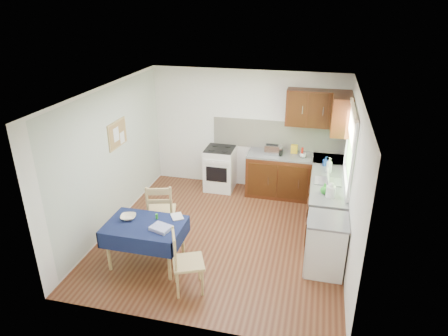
% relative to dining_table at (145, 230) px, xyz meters
% --- Properties ---
extents(floor, '(4.20, 4.20, 0.00)m').
position_rel_dining_table_xyz_m(floor, '(0.95, 1.01, -0.60)').
color(floor, '#4E2614').
rests_on(floor, ground).
extents(ceiling, '(4.00, 4.20, 0.02)m').
position_rel_dining_table_xyz_m(ceiling, '(0.95, 1.01, 1.90)').
color(ceiling, white).
rests_on(ceiling, wall_back).
extents(wall_back, '(4.00, 0.02, 2.50)m').
position_rel_dining_table_xyz_m(wall_back, '(0.95, 3.11, 0.65)').
color(wall_back, white).
rests_on(wall_back, ground).
extents(wall_front, '(4.00, 0.02, 2.50)m').
position_rel_dining_table_xyz_m(wall_front, '(0.95, -1.09, 0.65)').
color(wall_front, white).
rests_on(wall_front, ground).
extents(wall_left, '(0.02, 4.20, 2.50)m').
position_rel_dining_table_xyz_m(wall_left, '(-1.05, 1.01, 0.65)').
color(wall_left, silver).
rests_on(wall_left, ground).
extents(wall_right, '(0.02, 4.20, 2.50)m').
position_rel_dining_table_xyz_m(wall_right, '(2.95, 1.01, 0.65)').
color(wall_right, white).
rests_on(wall_right, ground).
extents(base_cabinets, '(1.90, 2.30, 0.86)m').
position_rel_dining_table_xyz_m(base_cabinets, '(2.31, 2.27, -0.17)').
color(base_cabinets, '#361609').
rests_on(base_cabinets, ground).
extents(worktop_back, '(1.90, 0.60, 0.04)m').
position_rel_dining_table_xyz_m(worktop_back, '(2.00, 2.81, 0.28)').
color(worktop_back, slate).
rests_on(worktop_back, base_cabinets).
extents(worktop_right, '(0.60, 1.70, 0.04)m').
position_rel_dining_table_xyz_m(worktop_right, '(2.65, 1.66, 0.28)').
color(worktop_right, slate).
rests_on(worktop_right, base_cabinets).
extents(worktop_corner, '(0.60, 0.60, 0.04)m').
position_rel_dining_table_xyz_m(worktop_corner, '(2.65, 2.81, 0.28)').
color(worktop_corner, slate).
rests_on(worktop_corner, base_cabinets).
extents(splashback, '(2.70, 0.02, 0.60)m').
position_rel_dining_table_xyz_m(splashback, '(1.60, 3.10, 0.60)').
color(splashback, white).
rests_on(splashback, wall_back).
extents(upper_cabinets, '(1.20, 0.85, 0.70)m').
position_rel_dining_table_xyz_m(upper_cabinets, '(2.48, 2.81, 1.25)').
color(upper_cabinets, '#361609').
rests_on(upper_cabinets, wall_back).
extents(stove, '(0.60, 0.61, 0.92)m').
position_rel_dining_table_xyz_m(stove, '(0.45, 2.81, -0.14)').
color(stove, white).
rests_on(stove, ground).
extents(window, '(0.04, 1.48, 1.26)m').
position_rel_dining_table_xyz_m(window, '(2.92, 1.71, 1.05)').
color(window, '#325B25').
rests_on(window, wall_right).
extents(fridge, '(0.58, 0.60, 0.89)m').
position_rel_dining_table_xyz_m(fridge, '(2.65, 0.46, -0.15)').
color(fridge, white).
rests_on(fridge, ground).
extents(corkboard, '(0.04, 0.62, 0.47)m').
position_rel_dining_table_xyz_m(corkboard, '(-1.02, 1.31, 1.00)').
color(corkboard, tan).
rests_on(corkboard, wall_left).
extents(dining_table, '(1.16, 0.79, 0.70)m').
position_rel_dining_table_xyz_m(dining_table, '(0.00, 0.00, 0.00)').
color(dining_table, '#0D1335').
rests_on(dining_table, ground).
extents(chair_far, '(0.58, 0.58, 1.05)m').
position_rel_dining_table_xyz_m(chair_far, '(-0.03, 0.69, -0.04)').
color(chair_far, tan).
rests_on(chair_far, ground).
extents(chair_near, '(0.55, 0.55, 0.94)m').
position_rel_dining_table_xyz_m(chair_near, '(0.77, -0.44, -0.10)').
color(chair_near, tan).
rests_on(chair_near, ground).
extents(toaster, '(0.29, 0.18, 0.22)m').
position_rel_dining_table_xyz_m(toaster, '(1.54, 2.76, 0.41)').
color(toaster, '#B3B2B7').
rests_on(toaster, worktop_back).
extents(sandwich_press, '(0.27, 0.24, 0.16)m').
position_rel_dining_table_xyz_m(sandwich_press, '(1.60, 2.81, 0.38)').
color(sandwich_press, black).
rests_on(sandwich_press, worktop_back).
extents(sauce_bottle, '(0.05, 0.05, 0.20)m').
position_rel_dining_table_xyz_m(sauce_bottle, '(2.13, 2.74, 0.41)').
color(sauce_bottle, red).
rests_on(sauce_bottle, worktop_back).
extents(yellow_packet, '(0.15, 0.12, 0.17)m').
position_rel_dining_table_xyz_m(yellow_packet, '(1.96, 2.94, 0.39)').
color(yellow_packet, gold).
rests_on(yellow_packet, worktop_back).
extents(dish_rack, '(0.44, 0.34, 0.21)m').
position_rel_dining_table_xyz_m(dish_rack, '(2.63, 1.70, 0.33)').
color(dish_rack, gray).
rests_on(dish_rack, worktop_right).
extents(kettle, '(0.15, 0.15, 0.25)m').
position_rel_dining_table_xyz_m(kettle, '(2.67, 1.15, 0.41)').
color(kettle, white).
rests_on(kettle, worktop_right).
extents(cup, '(0.14, 0.14, 0.10)m').
position_rel_dining_table_xyz_m(cup, '(2.15, 2.74, 0.35)').
color(cup, silver).
rests_on(cup, worktop_back).
extents(soap_bottle_a, '(0.15, 0.15, 0.28)m').
position_rel_dining_table_xyz_m(soap_bottle_a, '(2.64, 2.12, 0.45)').
color(soap_bottle_a, white).
rests_on(soap_bottle_a, worktop_right).
extents(soap_bottle_b, '(0.10, 0.10, 0.18)m').
position_rel_dining_table_xyz_m(soap_bottle_b, '(2.58, 2.41, 0.40)').
color(soap_bottle_b, '#1D45A9').
rests_on(soap_bottle_b, worktop_right).
extents(soap_bottle_c, '(0.18, 0.18, 0.17)m').
position_rel_dining_table_xyz_m(soap_bottle_c, '(2.58, 1.25, 0.39)').
color(soap_bottle_c, green).
rests_on(soap_bottle_c, worktop_right).
extents(plate_bowl, '(0.29, 0.29, 0.06)m').
position_rel_dining_table_xyz_m(plate_bowl, '(-0.30, 0.09, 0.13)').
color(plate_bowl, '#F1E2C5').
rests_on(plate_bowl, dining_table).
extents(book, '(0.26, 0.28, 0.02)m').
position_rel_dining_table_xyz_m(book, '(0.33, 0.26, 0.11)').
color(book, white).
rests_on(book, dining_table).
extents(spice_jar, '(0.04, 0.04, 0.08)m').
position_rel_dining_table_xyz_m(spice_jar, '(0.12, 0.18, 0.15)').
color(spice_jar, green).
rests_on(spice_jar, dining_table).
extents(tea_towel, '(0.34, 0.30, 0.05)m').
position_rel_dining_table_xyz_m(tea_towel, '(0.30, -0.08, 0.13)').
color(tea_towel, '#2A349C').
rests_on(tea_towel, dining_table).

